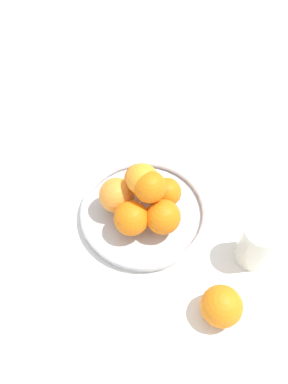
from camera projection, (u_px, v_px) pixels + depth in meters
ground_plane at (144, 215)px, 0.86m from camera, size 4.00×4.00×0.00m
fruit_bowl at (144, 212)px, 0.85m from camera, size 0.29×0.29×0.03m
orange_pile at (142, 197)px, 0.80m from camera, size 0.18×0.19×0.13m
stray_orange at (221, 306)px, 0.70m from camera, size 0.08×0.08×0.08m
drinking_glass at (257, 244)px, 0.76m from camera, size 0.07×0.07×0.11m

